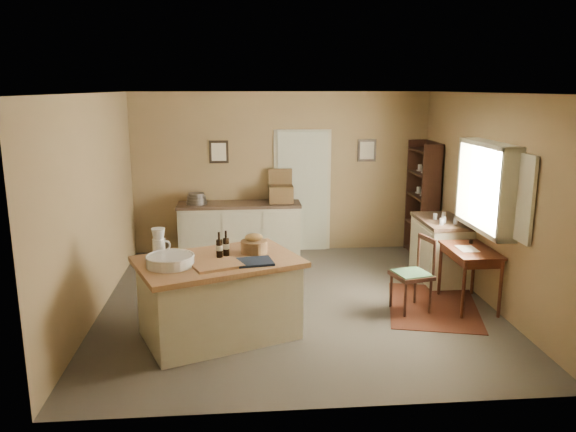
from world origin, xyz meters
name	(u,v)px	position (x,y,z in m)	size (l,w,h in m)	color
ground	(296,303)	(0.00, 0.00, 0.00)	(5.00, 5.00, 0.00)	brown
wall_back	(282,173)	(0.00, 2.50, 1.35)	(5.00, 0.10, 2.70)	olive
wall_front	(327,262)	(0.00, -2.50, 1.35)	(5.00, 0.10, 2.70)	olive
wall_left	(94,206)	(-2.50, 0.00, 1.35)	(0.10, 5.00, 2.70)	olive
wall_right	(488,199)	(2.50, 0.00, 1.35)	(0.10, 5.00, 2.70)	olive
ceiling	(297,93)	(0.00, 0.00, 2.70)	(5.00, 5.00, 0.00)	silver
door	(302,190)	(0.35, 2.47, 1.05)	(0.97, 0.06, 2.11)	#B7B99D
framed_prints	(294,151)	(0.20, 2.48, 1.72)	(2.82, 0.02, 0.38)	black
window	(490,187)	(2.42, -0.20, 1.55)	(0.25, 1.99, 1.12)	beige
work_island	(218,296)	(-0.98, -0.92, 0.48)	(2.03, 1.69, 1.20)	beige
sideboard	(240,228)	(-0.72, 2.20, 0.48)	(2.02, 0.58, 1.18)	beige
rug	(433,306)	(1.75, -0.28, 0.00)	(1.10, 1.60, 0.01)	#431D0E
writing_desk	(470,256)	(2.20, -0.28, 0.67)	(0.55, 0.89, 0.82)	#35160B
desk_chair	(411,275)	(1.41, -0.38, 0.47)	(0.44, 0.44, 0.94)	black
right_cabinet	(440,249)	(2.20, 0.78, 0.46)	(0.61, 1.10, 0.99)	beige
shelving_unit	(425,199)	(2.35, 2.00, 0.95)	(0.32, 0.86, 1.90)	black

